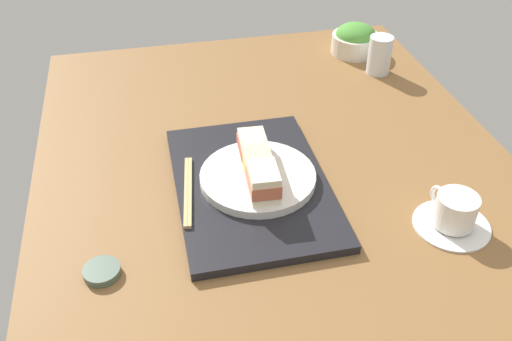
% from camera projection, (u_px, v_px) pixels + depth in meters
% --- Properties ---
extents(ground_plane, '(1.40, 1.00, 0.03)m').
position_uv_depth(ground_plane, '(285.00, 189.00, 1.12)').
color(ground_plane, brown).
extents(serving_tray, '(0.43, 0.29, 0.02)m').
position_uv_depth(serving_tray, '(251.00, 185.00, 1.10)').
color(serving_tray, black).
rests_on(serving_tray, ground_plane).
extents(sandwich_plate, '(0.23, 0.23, 0.02)m').
position_uv_depth(sandwich_plate, '(258.00, 177.00, 1.09)').
color(sandwich_plate, silver).
rests_on(sandwich_plate, serving_tray).
extents(sandwich_near, '(0.08, 0.06, 0.05)m').
position_uv_depth(sandwich_near, '(253.00, 146.00, 1.12)').
color(sandwich_near, beige).
rests_on(sandwich_near, sandwich_plate).
extents(sandwich_middle, '(0.08, 0.06, 0.05)m').
position_uv_depth(sandwich_middle, '(258.00, 164.00, 1.07)').
color(sandwich_middle, beige).
rests_on(sandwich_middle, sandwich_plate).
extents(sandwich_far, '(0.08, 0.06, 0.06)m').
position_uv_depth(sandwich_far, '(264.00, 182.00, 1.02)').
color(sandwich_far, '#EFE5C1').
rests_on(sandwich_far, sandwich_plate).
extents(salad_bowl, '(0.13, 0.13, 0.08)m').
position_uv_depth(salad_bowl, '(355.00, 40.00, 1.56)').
color(salad_bowl, silver).
rests_on(salad_bowl, ground_plane).
extents(chopsticks_pair, '(0.21, 0.04, 0.01)m').
position_uv_depth(chopsticks_pair, '(188.00, 191.00, 1.06)').
color(chopsticks_pair, tan).
rests_on(chopsticks_pair, serving_tray).
extents(coffee_cup, '(0.14, 0.14, 0.07)m').
position_uv_depth(coffee_cup, '(454.00, 214.00, 1.00)').
color(coffee_cup, white).
rests_on(coffee_cup, ground_plane).
extents(drinking_glass, '(0.06, 0.06, 0.10)m').
position_uv_depth(drinking_glass, '(380.00, 55.00, 1.46)').
color(drinking_glass, silver).
rests_on(drinking_glass, ground_plane).
extents(small_sauce_dish, '(0.06, 0.06, 0.01)m').
position_uv_depth(small_sauce_dish, '(102.00, 271.00, 0.92)').
color(small_sauce_dish, '#4C6051').
rests_on(small_sauce_dish, ground_plane).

